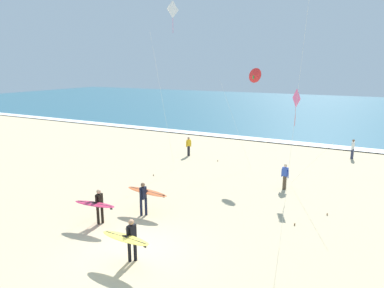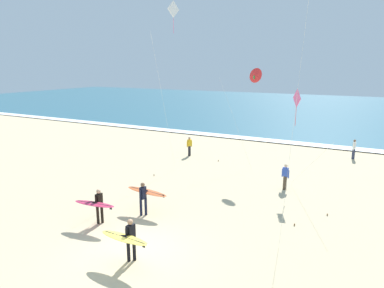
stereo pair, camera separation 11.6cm
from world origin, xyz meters
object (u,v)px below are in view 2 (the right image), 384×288
object	(u,v)px
kite_delta_scarlet_high	(255,76)
bystander_blue_top	(285,177)
surfer_lead	(97,204)
bystander_white_top	(354,149)
kite_diamond_rose_far	(298,102)
bystander_yellow_top	(189,146)
surfer_third	(128,237)
kite_diamond_ivory_mid	(172,17)
surfer_trailing	(145,194)

from	to	relation	value
kite_delta_scarlet_high	bystander_blue_top	world-z (taller)	kite_delta_scarlet_high
kite_delta_scarlet_high	bystander_blue_top	xyz separation A→B (m)	(3.04, -2.85, -5.82)
surfer_lead	bystander_blue_top	size ratio (longest dim) A/B	1.35
bystander_white_top	kite_diamond_rose_far	bearing A→B (deg)	-109.01
bystander_yellow_top	surfer_third	bearing A→B (deg)	-69.96
surfer_third	bystander_white_top	xyz separation A→B (m)	(6.59, 20.29, -0.23)
surfer_lead	kite_diamond_rose_far	world-z (taller)	kite_diamond_rose_far
surfer_lead	surfer_third	distance (m)	3.77
surfer_lead	bystander_yellow_top	distance (m)	13.34
kite_diamond_ivory_mid	bystander_white_top	xyz separation A→B (m)	(11.26, 9.08, -9.57)
surfer_third	kite_diamond_ivory_mid	size ratio (longest dim) A/B	0.19
surfer_trailing	kite_diamond_ivory_mid	xyz separation A→B (m)	(-2.65, 7.27, 9.33)
kite_diamond_rose_far	bystander_yellow_top	size ratio (longest dim) A/B	3.75
surfer_lead	surfer_trailing	size ratio (longest dim) A/B	0.94
kite_delta_scarlet_high	bystander_white_top	distance (m)	10.87
surfer_lead	surfer_trailing	xyz separation A→B (m)	(1.25, 2.05, 0.01)
surfer_lead	surfer_trailing	world-z (taller)	same
surfer_lead	kite_diamond_ivory_mid	size ratio (longest dim) A/B	0.19
bystander_yellow_top	surfer_trailing	bearing A→B (deg)	-72.66
surfer_trailing	kite_diamond_rose_far	world-z (taller)	kite_diamond_rose_far
kite_diamond_rose_far	kite_delta_scarlet_high	size ratio (longest dim) A/B	0.83
kite_diamond_ivory_mid	surfer_trailing	bearing A→B (deg)	-69.98
surfer_third	kite_diamond_rose_far	distance (m)	12.89
kite_diamond_ivory_mid	bystander_yellow_top	world-z (taller)	kite_diamond_ivory_mid
kite_diamond_rose_far	bystander_white_top	size ratio (longest dim) A/B	3.75
surfer_trailing	bystander_blue_top	size ratio (longest dim) A/B	1.44
surfer_third	kite_diamond_rose_far	world-z (taller)	kite_diamond_rose_far
kite_diamond_ivory_mid	kite_diamond_rose_far	size ratio (longest dim) A/B	1.92
bystander_blue_top	bystander_white_top	bearing A→B (deg)	71.39
bystander_yellow_top	surfer_lead	bearing A→B (deg)	-80.45
kite_diamond_ivory_mid	bystander_white_top	bearing A→B (deg)	38.88
surfer_third	bystander_blue_top	bearing A→B (deg)	72.58
surfer_lead	bystander_yellow_top	world-z (taller)	surfer_lead
surfer_lead	kite_delta_scarlet_high	bearing A→B (deg)	72.90
kite_diamond_ivory_mid	kite_delta_scarlet_high	distance (m)	6.68
kite_diamond_rose_far	bystander_blue_top	distance (m)	4.47
surfer_lead	surfer_third	xyz separation A→B (m)	(3.27, -1.89, 0.00)
surfer_trailing	kite_diamond_ivory_mid	size ratio (longest dim) A/B	0.20
kite_diamond_ivory_mid	bystander_blue_top	xyz separation A→B (m)	(8.03, -0.49, -9.57)
surfer_third	kite_delta_scarlet_high	distance (m)	14.68
kite_delta_scarlet_high	bystander_yellow_top	world-z (taller)	kite_delta_scarlet_high
surfer_trailing	kite_diamond_ivory_mid	bearing A→B (deg)	110.02
surfer_lead	kite_delta_scarlet_high	distance (m)	13.44
surfer_third	kite_delta_scarlet_high	world-z (taller)	kite_delta_scarlet_high
bystander_white_top	bystander_yellow_top	distance (m)	13.16
surfer_lead	surfer_trailing	distance (m)	2.40
surfer_lead	kite_delta_scarlet_high	world-z (taller)	kite_delta_scarlet_high
kite_diamond_ivory_mid	bystander_white_top	size ratio (longest dim) A/B	7.20
kite_diamond_rose_far	kite_delta_scarlet_high	bearing A→B (deg)	149.89
surfer_trailing	bystander_white_top	world-z (taller)	surfer_trailing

